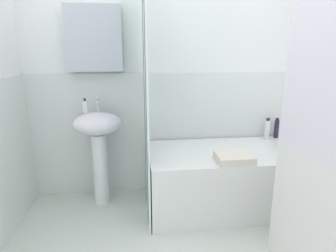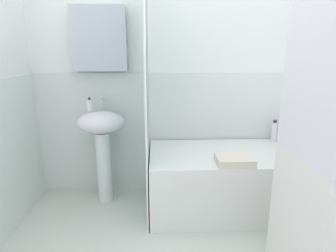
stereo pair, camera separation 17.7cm
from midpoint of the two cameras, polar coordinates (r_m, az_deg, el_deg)
wall_back_tiled at (r=2.80m, az=6.32°, el=9.38°), size 3.60×0.18×2.40m
sink at (r=2.66m, az=-11.17°, el=-2.07°), size 0.44×0.34×0.87m
faucet at (r=2.67m, az=-11.22°, el=4.50°), size 0.03×0.12×0.12m
soap_dispenser at (r=2.65m, az=-13.57°, el=4.09°), size 0.05×0.05×0.12m
bathtub at (r=2.70m, az=13.98°, el=-10.52°), size 1.42×0.75×0.54m
shower_curtain at (r=2.37m, az=-2.05°, el=5.02°), size 0.01×0.75×2.00m
body_wash_bottle at (r=3.07m, az=23.78°, el=-0.94°), size 0.05×0.05×0.21m
lotion_bottle at (r=2.98m, az=22.08°, el=-1.08°), size 0.05×0.05×0.22m
towel_folded at (r=2.34m, az=15.29°, el=-6.63°), size 0.28×0.23×0.06m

